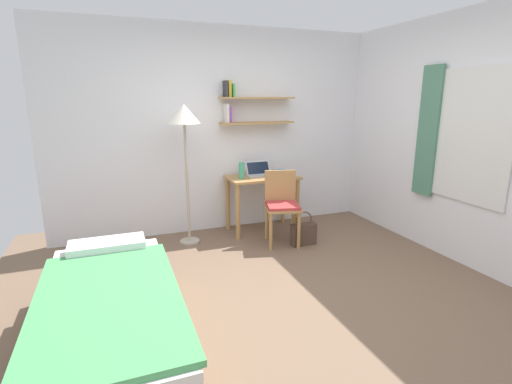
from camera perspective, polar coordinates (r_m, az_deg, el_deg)
name	(u,v)px	position (r m, az deg, el deg)	size (l,w,h in m)	color
ground_plane	(290,295)	(3.55, 5.18, -15.15)	(5.28, 5.28, 0.00)	brown
wall_back	(225,131)	(5.01, -4.74, 9.16)	(4.40, 0.27, 2.60)	white
wall_right	(474,141)	(4.43, 29.91, 6.68)	(0.10, 4.40, 2.60)	white
bed	(111,320)	(2.93, -20.94, -17.55)	(0.90, 1.98, 0.54)	#B2844C
desk	(262,188)	(4.96, 0.95, 0.63)	(0.91, 0.53, 0.73)	#B2844C
desk_chair	(282,203)	(4.57, 3.90, -1.69)	(0.49, 0.51, 0.87)	#B2844C
standing_lamp	(184,123)	(4.46, -10.70, 10.15)	(0.36, 0.36, 1.66)	#B2A893
laptop	(259,172)	(4.96, 0.43, 3.04)	(0.33, 0.21, 0.19)	#B7BABF
water_bottle	(242,170)	(4.78, -2.19, 3.27)	(0.07, 0.07, 0.20)	#42A87F
book_stack	(281,172)	(5.07, 3.84, 3.01)	(0.18, 0.21, 0.05)	#3384C6
handbag	(303,233)	(4.61, 7.14, -6.17)	(0.31, 0.11, 0.42)	#4C382D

